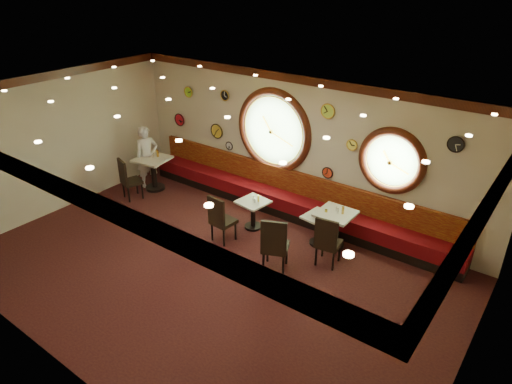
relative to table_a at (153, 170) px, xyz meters
name	(u,v)px	position (x,y,z in m)	size (l,w,h in m)	color
floor	(209,270)	(3.49, -1.81, -0.54)	(9.00, 6.00, 0.00)	#321014
ceiling	(200,106)	(3.49, -1.81, 2.66)	(9.00, 6.00, 0.02)	#B58933
wall_back	(296,146)	(3.49, 1.19, 1.06)	(9.00, 0.02, 3.20)	beige
wall_front	(47,280)	(3.49, -4.81, 1.06)	(9.00, 0.02, 3.20)	beige
wall_left	(59,142)	(-1.01, -1.81, 1.06)	(0.02, 6.00, 3.20)	beige
wall_right	(477,294)	(7.99, -1.81, 1.06)	(0.02, 6.00, 3.20)	beige
molding_back	(298,79)	(3.49, 1.14, 2.57)	(9.00, 0.10, 0.18)	#39140A
molding_front	(24,172)	(3.49, -4.76, 2.57)	(9.00, 0.10, 0.18)	#39140A
molding_left	(46,76)	(-0.96, -1.81, 2.57)	(0.10, 6.00, 0.18)	#39140A
molding_right	(502,182)	(7.94, -1.81, 2.57)	(0.10, 6.00, 0.18)	#39140A
banquette_base	(287,210)	(3.49, 0.91, -0.44)	(8.00, 0.55, 0.20)	black
banquette_seat	(287,201)	(3.49, 0.91, -0.19)	(8.00, 0.55, 0.30)	#57070E
banquette_back	(293,182)	(3.49, 1.13, 0.21)	(8.00, 0.10, 0.55)	#5C0707
porthole_left_glass	(274,131)	(2.89, 1.19, 1.31)	(1.66, 1.66, 0.02)	#91D07D
porthole_left_frame	(274,131)	(2.89, 1.17, 1.31)	(1.98, 1.98, 0.18)	#39140A
porthole_left_ring	(273,131)	(2.89, 1.14, 1.31)	(1.61, 1.61, 0.03)	gold
porthole_right_glass	(392,161)	(5.69, 1.19, 1.26)	(1.10, 1.10, 0.02)	#91D07D
porthole_right_frame	(392,161)	(5.69, 1.17, 1.26)	(1.38, 1.38, 0.18)	#39140A
porthole_right_ring	(391,162)	(5.69, 1.14, 1.26)	(1.09, 1.09, 0.03)	gold
wall_clock_0	(225,95)	(1.49, 1.15, 1.91)	(0.24, 0.24, 0.03)	black
wall_clock_1	(230,146)	(1.59, 1.15, 0.66)	(0.20, 0.20, 0.03)	white
wall_clock_2	(328,173)	(4.34, 1.15, 0.66)	(0.24, 0.24, 0.03)	#F13D1C
wall_clock_3	(217,131)	(1.19, 1.15, 0.96)	(0.36, 0.36, 0.03)	gold
wall_clock_4	(180,120)	(-0.11, 1.15, 1.01)	(0.32, 0.32, 0.03)	red
wall_clock_5	(352,145)	(4.84, 1.15, 1.41)	(0.22, 0.22, 0.03)	#FFED54
wall_clock_6	(456,144)	(6.79, 1.15, 1.86)	(0.28, 0.28, 0.03)	black
wall_clock_7	(328,111)	(4.24, 1.15, 2.01)	(0.30, 0.30, 0.03)	#B4DD45
wall_clock_8	(189,92)	(0.29, 1.15, 1.81)	(0.26, 0.26, 0.03)	#83C427
table_a	(153,170)	(0.00, 0.00, 0.00)	(0.89, 0.89, 0.86)	black
table_b	(253,211)	(3.22, -0.05, -0.13)	(0.68, 0.68, 0.66)	black
table_c	(319,227)	(4.71, 0.24, -0.13)	(0.67, 0.67, 0.66)	black
table_d	(335,225)	(5.00, 0.36, -0.05)	(0.72, 0.72, 0.79)	black
chair_a	(127,177)	(-0.08, -0.76, 0.06)	(0.56, 0.56, 0.65)	black
chair_b	(220,216)	(3.02, -0.91, 0.06)	(0.48, 0.48, 0.65)	black
chair_c	(275,242)	(4.51, -1.10, 0.11)	(0.63, 0.63, 0.71)	black
chair_d	(327,239)	(5.20, -0.36, 0.06)	(0.50, 0.50, 0.66)	black
condiment_a_salt	(153,155)	(-0.06, 0.10, 0.36)	(0.03, 0.03, 0.09)	#B8B8BD
condiment_b_salt	(253,198)	(3.19, 0.00, 0.17)	(0.04, 0.04, 0.11)	silver
condiment_c_salt	(320,212)	(4.68, 0.29, 0.17)	(0.04, 0.04, 0.11)	#BABABF
condiment_d_salt	(336,209)	(4.97, 0.42, 0.29)	(0.03, 0.03, 0.09)	silver
condiment_a_pepper	(153,156)	(0.00, 0.02, 0.37)	(0.04, 0.04, 0.10)	silver
condiment_b_pepper	(255,200)	(3.29, -0.08, 0.17)	(0.04, 0.04, 0.10)	#B9B9BE
condiment_c_pepper	(321,215)	(4.74, 0.23, 0.16)	(0.03, 0.03, 0.10)	silver
condiment_d_pepper	(338,211)	(5.04, 0.35, 0.30)	(0.04, 0.04, 0.11)	silver
condiment_a_bottle	(158,153)	(0.05, 0.15, 0.41)	(0.06, 0.06, 0.18)	gold
condiment_b_bottle	(258,199)	(3.33, 0.00, 0.19)	(0.04, 0.04, 0.14)	yellow
condiment_c_bottle	(326,214)	(4.82, 0.26, 0.20)	(0.05, 0.05, 0.18)	gold
condiment_d_bottle	(343,210)	(5.13, 0.39, 0.32)	(0.05, 0.05, 0.16)	gold
waiter	(147,157)	(-0.26, 0.06, 0.27)	(0.59, 0.39, 1.63)	white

